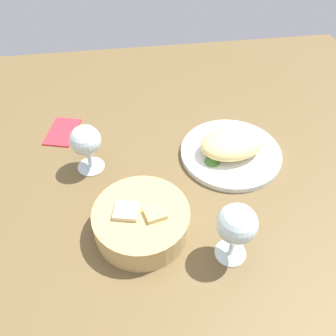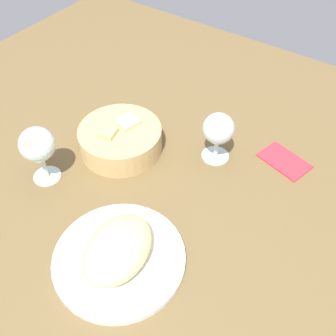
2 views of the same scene
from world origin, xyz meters
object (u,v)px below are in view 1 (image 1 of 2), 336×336
plate (231,153)px  folded_napkin (62,131)px  wine_glass_far (237,226)px  wine_glass_near (86,142)px  bread_basket (141,221)px

plate → folded_napkin: bearing=-19.4°
wine_glass_far → folded_napkin: 54.05cm
wine_glass_near → bread_basket: bearing=118.1°
plate → folded_napkin: (41.23, -14.53, -0.30)cm
plate → wine_glass_near: 34.45cm
wine_glass_far → plate: bearing=-104.9°
bread_basket → wine_glass_near: (10.34, -19.40, 4.81)cm
bread_basket → wine_glass_far: bearing=154.6°
folded_napkin → wine_glass_near: bearing=43.7°
wine_glass_near → wine_glass_far: 38.04cm
wine_glass_far → folded_napkin: bearing=-50.1°
wine_glass_near → wine_glass_far: bearing=134.5°
bread_basket → folded_napkin: 37.82cm
bread_basket → folded_napkin: size_ratio=1.73×
wine_glass_near → plate: bearing=178.8°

